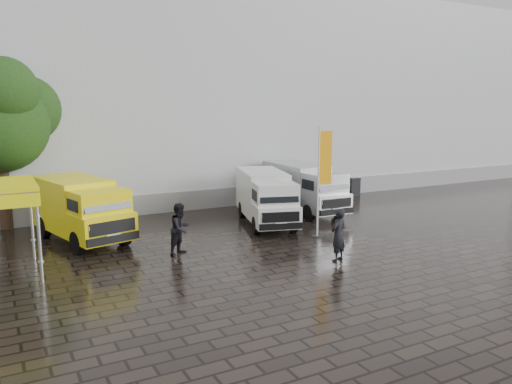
{
  "coord_description": "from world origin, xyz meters",
  "views": [
    {
      "loc": [
        -11.05,
        -15.93,
        5.21
      ],
      "look_at": [
        -1.35,
        2.2,
        1.73
      ],
      "focal_mm": 35.0,
      "sensor_mm": 36.0,
      "label": 1
    }
  ],
  "objects_px": {
    "flagpole": "(322,177)",
    "wheelie_bin": "(354,187)",
    "van_white": "(266,199)",
    "van_silver": "(304,189)",
    "person_tent": "(180,229)",
    "person_front": "(338,235)",
    "van_yellow": "(81,211)"
  },
  "relations": [
    {
      "from": "person_front",
      "to": "person_tent",
      "type": "xyz_separation_m",
      "value": [
        -4.48,
        3.35,
        0.02
      ]
    },
    {
      "from": "person_front",
      "to": "wheelie_bin",
      "type": "bearing_deg",
      "value": -155.17
    },
    {
      "from": "person_front",
      "to": "person_tent",
      "type": "height_order",
      "value": "person_tent"
    },
    {
      "from": "wheelie_bin",
      "to": "van_yellow",
      "type": "bearing_deg",
      "value": -160.02
    },
    {
      "from": "wheelie_bin",
      "to": "person_front",
      "type": "relative_size",
      "value": 0.58
    },
    {
      "from": "van_yellow",
      "to": "van_silver",
      "type": "bearing_deg",
      "value": -11.73
    },
    {
      "from": "van_yellow",
      "to": "flagpole",
      "type": "height_order",
      "value": "flagpole"
    },
    {
      "from": "wheelie_bin",
      "to": "person_tent",
      "type": "height_order",
      "value": "person_tent"
    },
    {
      "from": "van_white",
      "to": "wheelie_bin",
      "type": "height_order",
      "value": "van_white"
    },
    {
      "from": "van_yellow",
      "to": "person_front",
      "type": "xyz_separation_m",
      "value": [
        7.33,
        -6.85,
        -0.31
      ]
    },
    {
      "from": "van_yellow",
      "to": "van_silver",
      "type": "height_order",
      "value": "van_yellow"
    },
    {
      "from": "van_silver",
      "to": "person_tent",
      "type": "relative_size",
      "value": 2.98
    },
    {
      "from": "van_silver",
      "to": "person_front",
      "type": "xyz_separation_m",
      "value": [
        -3.46,
        -7.33,
        -0.29
      ]
    },
    {
      "from": "flagpole",
      "to": "wheelie_bin",
      "type": "xyz_separation_m",
      "value": [
        7.37,
        6.99,
        -1.94
      ]
    },
    {
      "from": "wheelie_bin",
      "to": "person_front",
      "type": "xyz_separation_m",
      "value": [
        -8.82,
        -10.02,
        0.38
      ]
    },
    {
      "from": "person_front",
      "to": "van_silver",
      "type": "bearing_deg",
      "value": -139.07
    },
    {
      "from": "person_front",
      "to": "flagpole",
      "type": "bearing_deg",
      "value": -139.43
    },
    {
      "from": "van_white",
      "to": "van_silver",
      "type": "height_order",
      "value": "van_silver"
    },
    {
      "from": "flagpole",
      "to": "wheelie_bin",
      "type": "height_order",
      "value": "flagpole"
    },
    {
      "from": "wheelie_bin",
      "to": "van_silver",
      "type": "bearing_deg",
      "value": -144.52
    },
    {
      "from": "person_front",
      "to": "person_tent",
      "type": "distance_m",
      "value": 5.59
    },
    {
      "from": "person_tent",
      "to": "van_yellow",
      "type": "bearing_deg",
      "value": 95.98
    },
    {
      "from": "van_silver",
      "to": "van_white",
      "type": "bearing_deg",
      "value": -153.51
    },
    {
      "from": "van_white",
      "to": "van_silver",
      "type": "bearing_deg",
      "value": 41.65
    },
    {
      "from": "person_tent",
      "to": "van_silver",
      "type": "bearing_deg",
      "value": -6.5
    },
    {
      "from": "van_yellow",
      "to": "person_tent",
      "type": "bearing_deg",
      "value": -65.18
    },
    {
      "from": "van_silver",
      "to": "flagpole",
      "type": "xyz_separation_m",
      "value": [
        -2.01,
        -4.31,
        1.27
      ]
    },
    {
      "from": "van_yellow",
      "to": "person_tent",
      "type": "height_order",
      "value": "van_yellow"
    },
    {
      "from": "van_white",
      "to": "wheelie_bin",
      "type": "bearing_deg",
      "value": 42.61
    },
    {
      "from": "van_white",
      "to": "flagpole",
      "type": "xyz_separation_m",
      "value": [
        0.96,
        -2.92,
        1.29
      ]
    },
    {
      "from": "flagpole",
      "to": "person_front",
      "type": "relative_size",
      "value": 2.45
    },
    {
      "from": "flagpole",
      "to": "person_front",
      "type": "bearing_deg",
      "value": -115.62
    }
  ]
}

